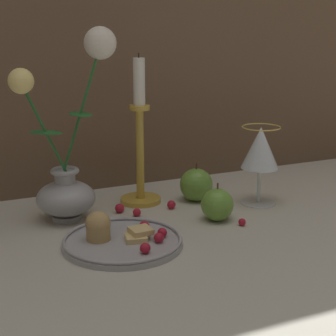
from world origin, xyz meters
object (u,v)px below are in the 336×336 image
at_px(wine_glass, 260,151).
at_px(candlestick, 140,148).
at_px(vase, 69,161).
at_px(plate_with_pastries, 120,239).
at_px(apple_beside_vase, 196,185).
at_px(apple_near_glass, 217,205).

distance_m(wine_glass, candlestick, 0.26).
relative_size(vase, plate_with_pastries, 1.75).
bearing_deg(candlestick, plate_with_pastries, -120.41).
distance_m(vase, candlestick, 0.17).
distance_m(vase, apple_beside_vase, 0.30).
distance_m(plate_with_pastries, candlestick, 0.27).
height_order(vase, apple_beside_vase, vase).
relative_size(plate_with_pastries, apple_beside_vase, 2.54).
bearing_deg(vase, plate_with_pastries, -75.93).
relative_size(plate_with_pastries, candlestick, 0.67).
xyz_separation_m(wine_glass, apple_beside_vase, (-0.12, 0.07, -0.08)).
bearing_deg(vase, wine_glass, -10.44).
bearing_deg(plate_with_pastries, vase, 104.07).
xyz_separation_m(vase, apple_beside_vase, (0.28, -0.00, -0.08)).
bearing_deg(candlestick, apple_near_glass, -60.17).
height_order(wine_glass, apple_near_glass, wine_glass).
bearing_deg(apple_near_glass, wine_glass, 22.72).
height_order(wine_glass, apple_beside_vase, wine_glass).
bearing_deg(wine_glass, candlestick, 154.01).
height_order(vase, wine_glass, vase).
relative_size(plate_with_pastries, wine_glass, 1.26).
bearing_deg(plate_with_pastries, apple_near_glass, 10.65).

